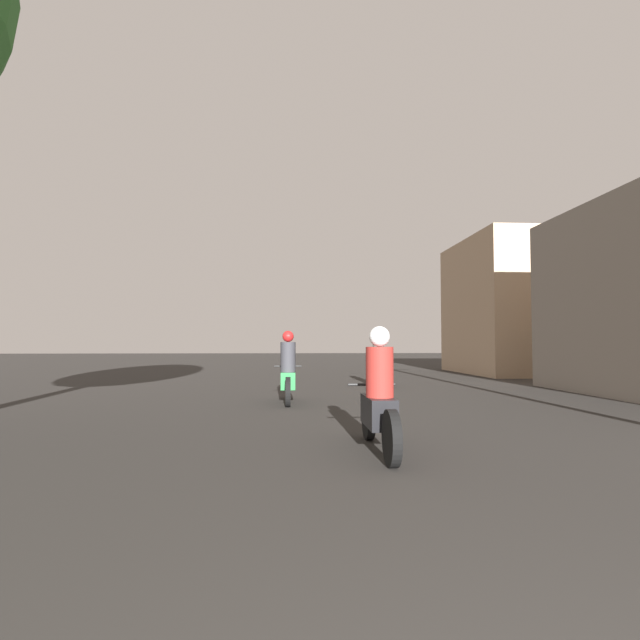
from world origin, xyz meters
The scene contains 4 objects.
motorcycle_black centered at (0.24, 5.58, 0.59)m, with size 0.60×2.04×1.46m.
motorcycle_green centered at (-0.80, 10.39, 0.61)m, with size 0.60×1.97×1.52m.
motorcycle_orange centered at (1.82, 14.16, 0.64)m, with size 0.60×1.84×1.59m.
building_right_far centered at (9.46, 19.97, 2.77)m, with size 5.94×6.13×5.55m.
Camera 1 is at (-0.83, -0.21, 1.27)m, focal length 28.00 mm.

